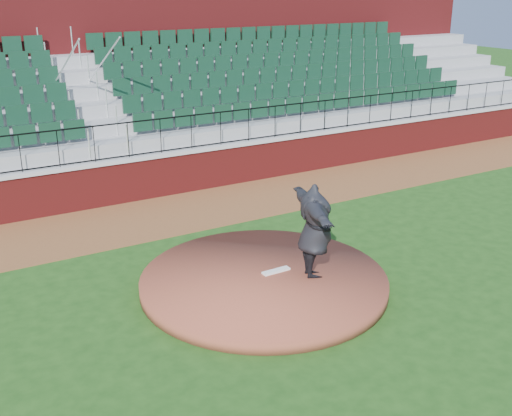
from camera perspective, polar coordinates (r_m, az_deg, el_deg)
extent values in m
plane|color=#1B4413|center=(13.12, 3.32, -7.29)|extent=(90.00, 90.00, 0.00)
cube|color=brown|center=(17.49, -6.44, -0.22)|extent=(34.00, 3.20, 0.01)
cube|color=maroon|center=(18.71, -8.52, 2.95)|extent=(34.00, 0.35, 1.20)
cube|color=#B7B7B7|center=(18.53, -8.62, 4.87)|extent=(34.00, 0.45, 0.10)
cube|color=maroon|center=(23.37, -14.01, 11.38)|extent=(34.00, 0.50, 5.50)
cylinder|color=brown|center=(13.08, 0.71, -6.73)|extent=(5.13, 5.13, 0.25)
cube|color=white|center=(13.21, 1.85, -5.76)|extent=(0.63, 0.17, 0.04)
imported|color=black|center=(12.69, 5.41, -2.10)|extent=(1.47, 2.55, 2.01)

